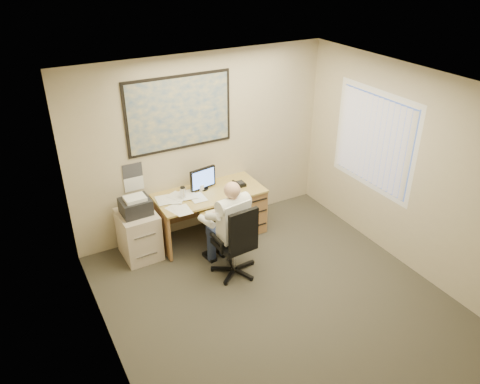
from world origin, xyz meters
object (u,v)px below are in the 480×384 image
filing_cabinet (139,230)px  office_chair (236,255)px  desk (229,205)px  person (233,229)px

filing_cabinet → office_chair: 1.44m
desk → office_chair: size_ratio=1.49×
filing_cabinet → desk: bearing=-1.8°
filing_cabinet → person: person is taller
desk → person: size_ratio=1.17×
filing_cabinet → person: (0.99, -0.97, 0.27)m
person → office_chair: bearing=-101.0°
office_chair → filing_cabinet: bearing=129.2°
office_chair → person: size_ratio=0.79×
desk → filing_cabinet: size_ratio=1.66×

